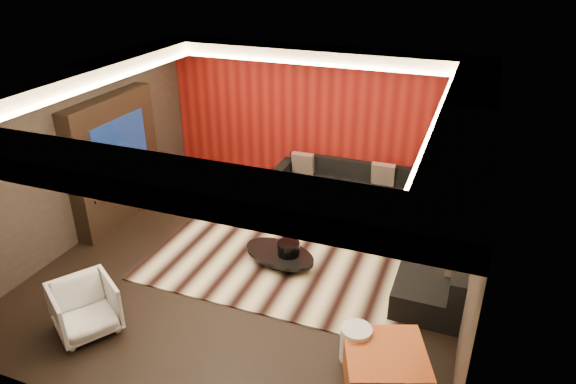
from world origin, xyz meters
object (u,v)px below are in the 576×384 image
at_px(armchair, 85,308).
at_px(sectional_sofa, 394,216).
at_px(coffee_table, 280,258).
at_px(orange_ottoman, 385,365).
at_px(drum_stool, 289,254).
at_px(white_side_table, 356,344).

height_order(armchair, sectional_sofa, sectional_sofa).
xyz_separation_m(coffee_table, orange_ottoman, (1.95, -1.70, 0.08)).
bearing_deg(sectional_sofa, orange_ottoman, -81.11).
bearing_deg(drum_stool, armchair, -129.93).
relative_size(drum_stool, white_side_table, 0.88).
height_order(orange_ottoman, sectional_sofa, sectional_sofa).
xyz_separation_m(drum_stool, armchair, (-1.87, -2.23, 0.12)).
bearing_deg(armchair, drum_stool, -6.80).
distance_m(armchair, sectional_sofa, 5.00).
height_order(coffee_table, orange_ottoman, orange_ottoman).
bearing_deg(coffee_table, orange_ottoman, -41.17).
xyz_separation_m(armchair, sectional_sofa, (3.14, 3.89, -0.08)).
bearing_deg(orange_ottoman, drum_stool, 136.61).
bearing_deg(drum_stool, sectional_sofa, 52.42).
distance_m(coffee_table, drum_stool, 0.18).
bearing_deg(armchair, coffee_table, -4.50).
bearing_deg(armchair, sectional_sofa, -5.82).
distance_m(coffee_table, sectional_sofa, 2.19).
distance_m(orange_ottoman, armchair, 3.71).
bearing_deg(drum_stool, white_side_table, -46.88).
distance_m(orange_ottoman, sectional_sofa, 3.40).
distance_m(drum_stool, white_side_table, 2.07).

